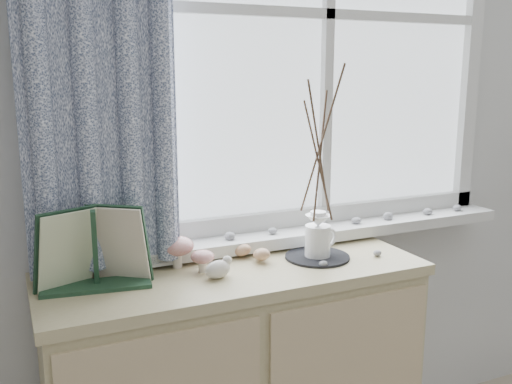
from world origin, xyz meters
TOP-DOWN VIEW (x-y plane):
  - botanical_book at (-0.57, 1.74)m, footprint 0.37×0.18m
  - toadstool_cluster at (-0.30, 1.82)m, footprint 0.15×0.16m
  - wooden_eggs at (-0.07, 1.81)m, footprint 0.09×0.11m
  - songbird_figurine at (-0.23, 1.70)m, footprint 0.13×0.09m
  - crocheted_doily at (0.14, 1.74)m, footprint 0.21×0.21m
  - twig_pitcher at (0.14, 1.74)m, footprint 0.29×0.29m
  - sideboard_pebbles at (0.20, 1.72)m, footprint 0.25×0.19m

SIDE VIEW (x-z plane):
  - crocheted_doily at x=0.14m, z-range 0.85..0.86m
  - sideboard_pebbles at x=0.20m, z-range 0.85..0.87m
  - wooden_eggs at x=-0.07m, z-range 0.84..0.91m
  - songbird_figurine at x=-0.23m, z-range 0.85..0.91m
  - toadstool_cluster at x=-0.30m, z-range 0.86..0.96m
  - botanical_book at x=-0.57m, z-range 0.85..1.10m
  - twig_pitcher at x=0.14m, z-range 0.90..1.53m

